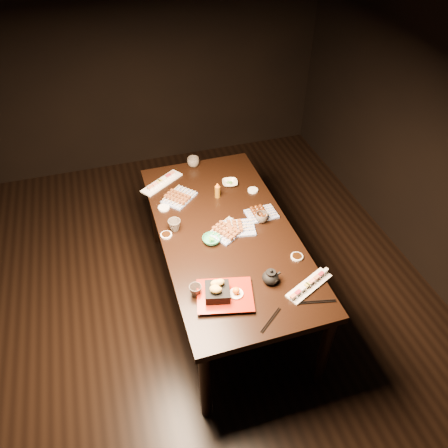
{
  "coord_description": "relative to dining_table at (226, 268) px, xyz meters",
  "views": [
    {
      "loc": [
        -0.33,
        -1.83,
        2.78
      ],
      "look_at": [
        0.33,
        0.34,
        0.77
      ],
      "focal_mm": 35.0,
      "sensor_mm": 36.0,
      "label": 1
    }
  ],
  "objects": [
    {
      "name": "ground",
      "position": [
        -0.33,
        -0.29,
        -0.38
      ],
      "size": [
        5.0,
        5.0,
        0.0
      ],
      "primitive_type": "plane",
      "color": "black",
      "rests_on": "ground"
    },
    {
      "name": "dining_table",
      "position": [
        0.0,
        0.0,
        0.0
      ],
      "size": [
        1.07,
        1.88,
        0.75
      ],
      "primitive_type": "cube",
      "rotation": [
        0.0,
        0.0,
        0.1
      ],
      "color": "black",
      "rests_on": "ground"
    },
    {
      "name": "sushi_platter_near",
      "position": [
        0.33,
        -0.62,
        0.4
      ],
      "size": [
        0.34,
        0.22,
        0.04
      ],
      "primitive_type": null,
      "rotation": [
        0.0,
        0.0,
        0.44
      ],
      "color": "white",
      "rests_on": "dining_table"
    },
    {
      "name": "sushi_platter_far",
      "position": [
        -0.32,
        0.67,
        0.4
      ],
      "size": [
        0.36,
        0.29,
        0.04
      ],
      "primitive_type": null,
      "rotation": [
        0.0,
        0.0,
        3.75
      ],
      "color": "white",
      "rests_on": "dining_table"
    },
    {
      "name": "yakitori_plate_center",
      "position": [
        0.01,
        -0.02,
        0.4
      ],
      "size": [
        0.29,
        0.27,
        0.06
      ],
      "primitive_type": null,
      "rotation": [
        0.0,
        0.0,
        0.57
      ],
      "color": "#828EB6",
      "rests_on": "dining_table"
    },
    {
      "name": "yakitori_plate_right",
      "position": [
        0.08,
        -0.01,
        0.4
      ],
      "size": [
        0.26,
        0.21,
        0.06
      ],
      "primitive_type": null,
      "rotation": [
        0.0,
        0.0,
        -0.18
      ],
      "color": "#828EB6",
      "rests_on": "dining_table"
    },
    {
      "name": "yakitori_plate_left",
      "position": [
        -0.23,
        0.45,
        0.41
      ],
      "size": [
        0.29,
        0.29,
        0.06
      ],
      "primitive_type": null,
      "rotation": [
        0.0,
        0.0,
        0.73
      ],
      "color": "#828EB6",
      "rests_on": "dining_table"
    },
    {
      "name": "tsukune_plate",
      "position": [
        0.29,
        0.09,
        0.4
      ],
      "size": [
        0.22,
        0.17,
        0.05
      ],
      "primitive_type": null,
      "rotation": [
        0.0,
        0.0,
        0.05
      ],
      "color": "#828EB6",
      "rests_on": "dining_table"
    },
    {
      "name": "edamame_bowl_green",
      "position": [
        -0.13,
        -0.08,
        0.39
      ],
      "size": [
        0.16,
        0.16,
        0.04
      ],
      "primitive_type": "imported",
      "rotation": [
        0.0,
        0.0,
        0.39
      ],
      "color": "#329962",
      "rests_on": "dining_table"
    },
    {
      "name": "edamame_bowl_cream",
      "position": [
        0.19,
        0.5,
        0.39
      ],
      "size": [
        0.14,
        0.14,
        0.03
      ],
      "primitive_type": "imported",
      "rotation": [
        0.0,
        0.0,
        -0.17
      ],
      "color": "beige",
      "rests_on": "dining_table"
    },
    {
      "name": "tempura_tray",
      "position": [
        -0.18,
        -0.56,
        0.44
      ],
      "size": [
        0.38,
        0.33,
        0.12
      ],
      "primitive_type": null,
      "rotation": [
        0.0,
        0.0,
        -0.23
      ],
      "color": "black",
      "rests_on": "dining_table"
    },
    {
      "name": "teacup_near_left",
      "position": [
        -0.34,
        -0.48,
        0.41
      ],
      "size": [
        0.08,
        0.08,
        0.07
      ],
      "primitive_type": "imported",
      "rotation": [
        0.0,
        0.0,
        -0.03
      ],
      "color": "#50463D",
      "rests_on": "dining_table"
    },
    {
      "name": "teacup_mid_right",
      "position": [
        0.27,
        0.02,
        0.41
      ],
      "size": [
        0.12,
        0.12,
        0.07
      ],
      "primitive_type": "imported",
      "rotation": [
        0.0,
        0.0,
        0.44
      ],
      "color": "#50463D",
      "rests_on": "dining_table"
    },
    {
      "name": "teacup_far_left",
      "position": [
        -0.33,
        0.12,
        0.42
      ],
      "size": [
        0.1,
        0.1,
        0.08
      ],
      "primitive_type": "imported",
      "rotation": [
        0.0,
        0.0,
        0.2
      ],
      "color": "#50463D",
      "rests_on": "dining_table"
    },
    {
      "name": "teacup_far_right",
      "position": [
        -0.02,
        0.84,
        0.41
      ],
      "size": [
        0.1,
        0.1,
        0.08
      ],
      "primitive_type": "imported",
      "rotation": [
        0.0,
        0.0,
        0.05
      ],
      "color": "#50463D",
      "rests_on": "dining_table"
    },
    {
      "name": "teapot",
      "position": [
        0.12,
        -0.52,
        0.43
      ],
      "size": [
        0.13,
        0.13,
        0.1
      ],
      "primitive_type": null,
      "rotation": [
        0.0,
        0.0,
        0.12
      ],
      "color": "black",
      "rests_on": "dining_table"
    },
    {
      "name": "condiment_bottle",
      "position": [
        0.05,
        0.38,
        0.44
      ],
      "size": [
        0.05,
        0.05,
        0.13
      ],
      "primitive_type": "cylinder",
      "rotation": [
        0.0,
        0.0,
        0.11
      ],
      "color": "brown",
      "rests_on": "dining_table"
    },
    {
      "name": "sauce_dish_west",
      "position": [
        -0.4,
        0.07,
        0.38
      ],
      "size": [
        0.1,
        0.1,
        0.01
      ],
      "primitive_type": "cylinder",
      "rotation": [
        0.0,
        0.0,
        0.36
      ],
      "color": "white",
      "rests_on": "dining_table"
    },
    {
      "name": "sauce_dish_east",
      "position": [
        0.33,
        0.37,
        0.38
      ],
      "size": [
        0.1,
        0.1,
        0.01
      ],
      "primitive_type": "cylinder",
      "rotation": [
        0.0,
        0.0,
        0.45
      ],
      "color": "white",
      "rests_on": "dining_table"
    },
    {
      "name": "sauce_dish_se",
      "position": [
        0.36,
        -0.38,
        0.38
      ],
      "size": [
        0.09,
        0.09,
        0.01
      ],
      "primitive_type": "cylinder",
      "rotation": [
        0.0,
        0.0,
        -0.17
      ],
      "color": "white",
      "rests_on": "dining_table"
    },
    {
      "name": "sauce_dish_nw",
      "position": [
        -0.36,
        0.36,
        0.38
      ],
      "size": [
        0.11,
        0.11,
        0.01
      ],
      "primitive_type": "cylinder",
      "rotation": [
        0.0,
        0.0,
        0.42
      ],
      "color": "white",
      "rests_on": "dining_table"
    },
    {
      "name": "chopsticks_near",
      "position": [
        0.02,
        -0.79,
        0.38
      ],
      "size": [
        0.17,
        0.14,
        0.01
      ],
      "primitive_type": null,
      "rotation": [
        0.0,
        0.0,
        0.66
      ],
      "color": "black",
      "rests_on": "dining_table"
    },
    {
      "name": "chopsticks_se",
      "position": [
        0.32,
        -0.75,
        0.38
      ],
      "size": [
        0.22,
        0.07,
        0.01
      ],
      "primitive_type": null,
      "rotation": [
        0.0,
        0.0,
        -0.22
      ],
      "color": "black",
      "rests_on": "dining_table"
    }
  ]
}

